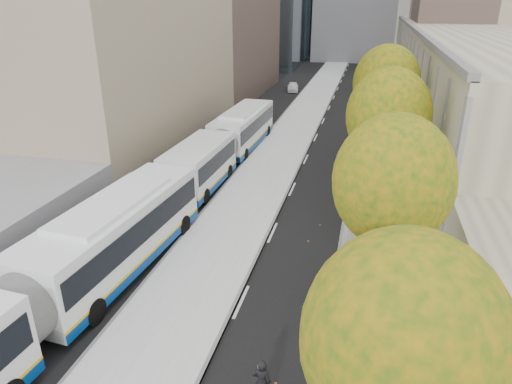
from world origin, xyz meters
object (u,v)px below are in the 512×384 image
(distant_car, at_px, (293,87))
(bus_near, at_px, (49,288))
(bus_far, at_px, (227,141))
(bus_shelter, at_px, (450,298))

(distant_car, bearing_deg, bus_near, -99.00)
(bus_near, xyz_separation_m, bus_far, (0.64, 19.11, -0.12))
(bus_far, relative_size, distant_car, 5.10)
(bus_far, xyz_separation_m, distant_car, (-0.03, 28.77, -1.01))
(bus_shelter, distance_m, distant_car, 47.62)
(bus_near, relative_size, distant_car, 5.50)
(bus_shelter, distance_m, bus_near, 13.66)
(bus_near, xyz_separation_m, distant_car, (0.62, 47.88, -1.12))
(bus_shelter, bearing_deg, bus_near, -171.32)
(bus_near, height_order, bus_far, bus_near)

